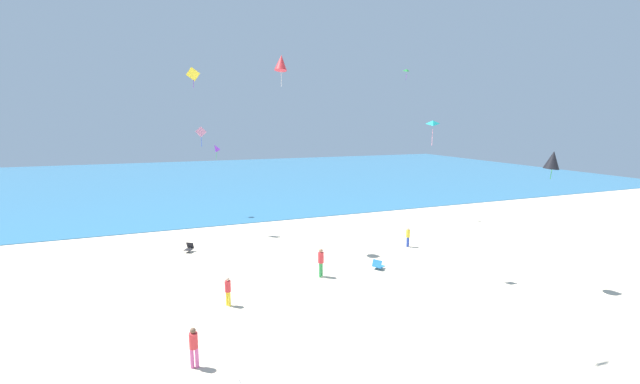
{
  "coord_description": "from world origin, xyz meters",
  "views": [
    {
      "loc": [
        -7.5,
        -14.16,
        8.42
      ],
      "look_at": [
        0.0,
        5.33,
        4.8
      ],
      "focal_mm": 22.32,
      "sensor_mm": 36.0,
      "label": 1
    }
  ],
  "objects_px": {
    "kite_teal": "(433,123)",
    "kite_pink": "(201,132)",
    "kite_purple": "(216,148)",
    "beach_chair_far_right": "(378,265)",
    "kite_yellow": "(193,74)",
    "kite_red": "(281,63)",
    "kite_green": "(407,70)",
    "person_1": "(194,345)",
    "person_2": "(408,236)",
    "person_0": "(228,289)",
    "beach_chair_far_left": "(189,248)",
    "person_3": "(321,261)",
    "kite_black": "(553,160)",
    "beach_chair_near_camera": "(234,384)"
  },
  "relations": [
    {
      "from": "kite_teal",
      "to": "kite_pink",
      "type": "xyz_separation_m",
      "value": [
        -11.12,
        8.59,
        -0.6
      ]
    },
    {
      "from": "kite_teal",
      "to": "kite_purple",
      "type": "xyz_separation_m",
      "value": [
        -9.05,
        19.05,
        -2.2
      ]
    },
    {
      "from": "beach_chair_far_right",
      "to": "kite_yellow",
      "type": "distance_m",
      "value": 19.42
    },
    {
      "from": "kite_red",
      "to": "kite_green",
      "type": "bearing_deg",
      "value": 21.99
    },
    {
      "from": "person_1",
      "to": "person_2",
      "type": "relative_size",
      "value": 1.09
    },
    {
      "from": "person_0",
      "to": "kite_teal",
      "type": "height_order",
      "value": "kite_teal"
    },
    {
      "from": "beach_chair_far_left",
      "to": "kite_red",
      "type": "relative_size",
      "value": 0.36
    },
    {
      "from": "person_0",
      "to": "kite_red",
      "type": "xyz_separation_m",
      "value": [
        4.87,
        7.65,
        11.41
      ]
    },
    {
      "from": "person_3",
      "to": "beach_chair_far_left",
      "type": "bearing_deg",
      "value": 177.94
    },
    {
      "from": "person_2",
      "to": "kite_purple",
      "type": "xyz_separation_m",
      "value": [
        -11.0,
        14.26,
        5.46
      ]
    },
    {
      "from": "person_1",
      "to": "person_3",
      "type": "distance_m",
      "value": 9.45
    },
    {
      "from": "person_3",
      "to": "kite_black",
      "type": "relative_size",
      "value": 1.13
    },
    {
      "from": "kite_green",
      "to": "kite_black",
      "type": "height_order",
      "value": "kite_green"
    },
    {
      "from": "kite_pink",
      "to": "kite_yellow",
      "type": "height_order",
      "value": "kite_yellow"
    },
    {
      "from": "kite_pink",
      "to": "person_1",
      "type": "bearing_deg",
      "value": -97.14
    },
    {
      "from": "person_0",
      "to": "person_1",
      "type": "distance_m",
      "value": 4.78
    },
    {
      "from": "person_3",
      "to": "beach_chair_near_camera",
      "type": "bearing_deg",
      "value": -81.6
    },
    {
      "from": "beach_chair_far_right",
      "to": "kite_red",
      "type": "relative_size",
      "value": 0.4
    },
    {
      "from": "person_2",
      "to": "kite_black",
      "type": "relative_size",
      "value": 0.96
    },
    {
      "from": "person_1",
      "to": "kite_purple",
      "type": "height_order",
      "value": "kite_purple"
    },
    {
      "from": "person_2",
      "to": "kite_teal",
      "type": "bearing_deg",
      "value": 128.92
    },
    {
      "from": "beach_chair_far_left",
      "to": "kite_teal",
      "type": "xyz_separation_m",
      "value": [
        12.2,
        -9.05,
        8.16
      ]
    },
    {
      "from": "person_0",
      "to": "kite_black",
      "type": "height_order",
      "value": "kite_black"
    },
    {
      "from": "kite_green",
      "to": "person_3",
      "type": "bearing_deg",
      "value": -138.0
    },
    {
      "from": "kite_green",
      "to": "kite_yellow",
      "type": "height_order",
      "value": "kite_green"
    },
    {
      "from": "beach_chair_far_left",
      "to": "kite_purple",
      "type": "relative_size",
      "value": 0.51
    },
    {
      "from": "beach_chair_near_camera",
      "to": "kite_black",
      "type": "relative_size",
      "value": 0.49
    },
    {
      "from": "kite_pink",
      "to": "beach_chair_near_camera",
      "type": "bearing_deg",
      "value": -92.08
    },
    {
      "from": "beach_chair_near_camera",
      "to": "kite_purple",
      "type": "xyz_separation_m",
      "value": [
        2.6,
        25.19,
        5.97
      ]
    },
    {
      "from": "beach_chair_far_left",
      "to": "person_2",
      "type": "xyz_separation_m",
      "value": [
        14.15,
        -4.26,
        0.5
      ]
    },
    {
      "from": "person_0",
      "to": "kite_purple",
      "type": "xyz_separation_m",
      "value": [
        1.89,
        18.95,
        5.44
      ]
    },
    {
      "from": "kite_black",
      "to": "beach_chair_near_camera",
      "type": "bearing_deg",
      "value": -170.47
    },
    {
      "from": "kite_pink",
      "to": "kite_purple",
      "type": "distance_m",
      "value": 10.78
    },
    {
      "from": "kite_purple",
      "to": "kite_black",
      "type": "xyz_separation_m",
      "value": [
        13.8,
        -22.44,
        0.36
      ]
    },
    {
      "from": "beach_chair_far_right",
      "to": "kite_purple",
      "type": "relative_size",
      "value": 0.56
    },
    {
      "from": "beach_chair_far_right",
      "to": "person_1",
      "type": "distance_m",
      "value": 12.27
    },
    {
      "from": "beach_chair_far_right",
      "to": "kite_yellow",
      "type": "xyz_separation_m",
      "value": [
        -8.93,
        12.61,
        11.75
      ]
    },
    {
      "from": "kite_green",
      "to": "kite_purple",
      "type": "relative_size",
      "value": 0.69
    },
    {
      "from": "kite_teal",
      "to": "kite_purple",
      "type": "height_order",
      "value": "kite_teal"
    },
    {
      "from": "person_2",
      "to": "kite_yellow",
      "type": "xyz_separation_m",
      "value": [
        -12.97,
        9.56,
        11.22
      ]
    },
    {
      "from": "person_0",
      "to": "person_3",
      "type": "xyz_separation_m",
      "value": [
        5.33,
        1.78,
        0.12
      ]
    },
    {
      "from": "person_1",
      "to": "kite_yellow",
      "type": "distance_m",
      "value": 21.83
    },
    {
      "from": "person_1",
      "to": "kite_purple",
      "type": "xyz_separation_m",
      "value": [
        3.68,
        23.38,
        5.39
      ]
    },
    {
      "from": "kite_green",
      "to": "kite_black",
      "type": "distance_m",
      "value": 17.54
    },
    {
      "from": "beach_chair_near_camera",
      "to": "kite_green",
      "type": "bearing_deg",
      "value": -145.16
    },
    {
      "from": "person_1",
      "to": "kite_yellow",
      "type": "bearing_deg",
      "value": -172.7
    },
    {
      "from": "person_3",
      "to": "kite_teal",
      "type": "relative_size",
      "value": 1.15
    },
    {
      "from": "person_1",
      "to": "kite_black",
      "type": "bearing_deg",
      "value": 105.62
    },
    {
      "from": "beach_chair_far_right",
      "to": "kite_teal",
      "type": "height_order",
      "value": "kite_teal"
    },
    {
      "from": "beach_chair_far_right",
      "to": "kite_black",
      "type": "height_order",
      "value": "kite_black"
    }
  ]
}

